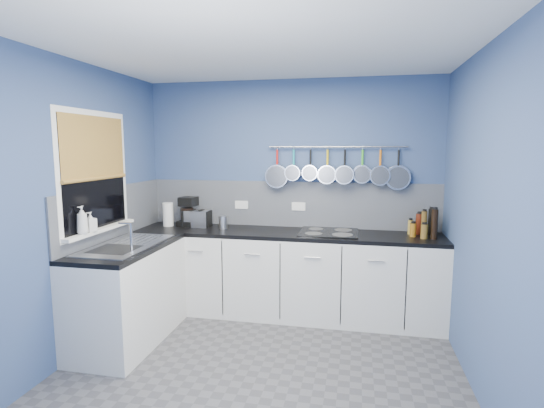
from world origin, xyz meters
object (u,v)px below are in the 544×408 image
(soap_bottle_b, at_px, (90,222))
(hob, at_px, (329,232))
(soap_bottle_a, at_px, (82,220))
(canister, at_px, (223,222))
(paper_towel, at_px, (168,214))
(coffee_maker, at_px, (188,212))
(toaster, at_px, (197,219))

(soap_bottle_b, bearing_deg, hob, 28.66)
(soap_bottle_a, relative_size, canister, 1.77)
(canister, bearing_deg, paper_towel, 178.63)
(soap_bottle_a, height_order, canister, soap_bottle_a)
(hob, bearing_deg, coffee_maker, 177.01)
(soap_bottle_b, distance_m, coffee_maker, 1.24)
(soap_bottle_a, relative_size, soap_bottle_b, 1.39)
(soap_bottle_b, height_order, toaster, soap_bottle_b)
(soap_bottle_a, relative_size, coffee_maker, 0.74)
(soap_bottle_b, bearing_deg, toaster, 65.36)
(soap_bottle_a, bearing_deg, coffee_maker, 72.44)
(soap_bottle_b, bearing_deg, canister, 52.50)
(toaster, bearing_deg, canister, -4.60)
(soap_bottle_b, relative_size, coffee_maker, 0.53)
(canister, bearing_deg, hob, -0.49)
(soap_bottle_b, bearing_deg, paper_towel, 80.24)
(hob, bearing_deg, paper_towel, 179.19)
(toaster, relative_size, hob, 0.47)
(toaster, bearing_deg, paper_towel, -171.07)
(soap_bottle_a, distance_m, paper_towel, 1.24)
(paper_towel, height_order, coffee_maker, coffee_maker)
(canister, bearing_deg, coffee_maker, 170.55)
(paper_towel, relative_size, coffee_maker, 0.81)
(toaster, bearing_deg, soap_bottle_b, -110.97)
(paper_towel, xyz_separation_m, toaster, (0.33, 0.03, -0.04))
(soap_bottle_a, distance_m, hob, 2.33)
(soap_bottle_a, height_order, hob, soap_bottle_a)
(soap_bottle_b, height_order, canister, soap_bottle_b)
(toaster, bearing_deg, hob, 1.48)
(soap_bottle_b, bearing_deg, coffee_maker, 70.90)
(soap_bottle_b, relative_size, hob, 0.29)
(soap_bottle_b, height_order, hob, soap_bottle_b)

